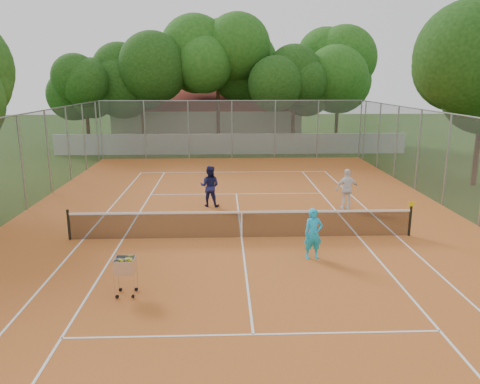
{
  "coord_description": "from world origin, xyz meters",
  "views": [
    {
      "loc": [
        -0.62,
        -15.5,
        5.4
      ],
      "look_at": [
        0.0,
        1.5,
        1.3
      ],
      "focal_mm": 35.0,
      "sensor_mm": 36.0,
      "label": 1
    }
  ],
  "objects_px": {
    "tennis_net": "(242,224)",
    "player_far_left": "(210,186)",
    "clubhouse": "(208,114)",
    "ball_hopper": "(126,275)",
    "player_far_right": "(347,189)",
    "player_near": "(313,234)"
  },
  "relations": [
    {
      "from": "tennis_net",
      "to": "clubhouse",
      "type": "relative_size",
      "value": 0.72
    },
    {
      "from": "player_far_left",
      "to": "player_far_right",
      "type": "relative_size",
      "value": 1.02
    },
    {
      "from": "tennis_net",
      "to": "player_near",
      "type": "relative_size",
      "value": 7.51
    },
    {
      "from": "ball_hopper",
      "to": "player_far_left",
      "type": "bearing_deg",
      "value": 58.62
    },
    {
      "from": "ball_hopper",
      "to": "player_near",
      "type": "bearing_deg",
      "value": 5.47
    },
    {
      "from": "tennis_net",
      "to": "clubhouse",
      "type": "distance_m",
      "value": 29.12
    },
    {
      "from": "clubhouse",
      "to": "player_far_right",
      "type": "distance_m",
      "value": 26.34
    },
    {
      "from": "clubhouse",
      "to": "player_near",
      "type": "xyz_separation_m",
      "value": [
        4.12,
        -31.0,
        -1.39
      ]
    },
    {
      "from": "tennis_net",
      "to": "player_far_left",
      "type": "xyz_separation_m",
      "value": [
        -1.21,
        4.23,
        0.4
      ]
    },
    {
      "from": "player_far_right",
      "to": "clubhouse",
      "type": "bearing_deg",
      "value": -82.83
    },
    {
      "from": "clubhouse",
      "to": "player_far_right",
      "type": "xyz_separation_m",
      "value": [
        6.6,
        -25.47,
        -1.31
      ]
    },
    {
      "from": "clubhouse",
      "to": "player_far_right",
      "type": "height_order",
      "value": "clubhouse"
    },
    {
      "from": "clubhouse",
      "to": "player_far_right",
      "type": "relative_size",
      "value": 9.44
    },
    {
      "from": "player_far_left",
      "to": "clubhouse",
      "type": "bearing_deg",
      "value": -74.29
    },
    {
      "from": "tennis_net",
      "to": "player_far_left",
      "type": "bearing_deg",
      "value": 105.95
    },
    {
      "from": "player_near",
      "to": "player_far_right",
      "type": "relative_size",
      "value": 0.91
    },
    {
      "from": "tennis_net",
      "to": "player_near",
      "type": "bearing_deg",
      "value": -43.39
    },
    {
      "from": "clubhouse",
      "to": "ball_hopper",
      "type": "relative_size",
      "value": 14.94
    },
    {
      "from": "tennis_net",
      "to": "clubhouse",
      "type": "bearing_deg",
      "value": 93.95
    },
    {
      "from": "tennis_net",
      "to": "player_far_right",
      "type": "xyz_separation_m",
      "value": [
        4.6,
        3.53,
        0.38
      ]
    },
    {
      "from": "player_far_left",
      "to": "player_far_right",
      "type": "xyz_separation_m",
      "value": [
        5.82,
        -0.7,
        -0.02
      ]
    },
    {
      "from": "player_far_right",
      "to": "ball_hopper",
      "type": "distance_m",
      "value": 11.06
    }
  ]
}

